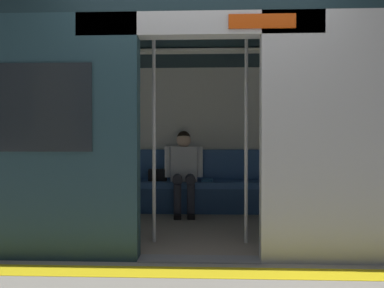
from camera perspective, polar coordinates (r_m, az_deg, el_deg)
The scene contains 9 objects.
ground_plane at distance 3.26m, azimuth 1.13°, elevation -18.13°, with size 60.00×60.00×0.00m, color gray.
platform_edge_strip at distance 2.97m, azimuth 1.02°, elevation -19.95°, with size 8.00×0.24×0.01m, color yellow.
train_car at distance 4.22m, azimuth 0.32°, elevation 6.62°, with size 6.40×2.53×2.26m.
bench_seat at distance 5.15m, azimuth 1.52°, elevation -7.16°, with size 3.03×0.44×0.45m.
person_seated at distance 5.07m, azimuth -1.33°, elevation -3.59°, with size 0.55×0.69×1.18m.
handbag at distance 5.21m, azimuth -5.55°, elevation -4.99°, with size 0.26×0.15×0.17m.
book at distance 5.16m, azimuth 2.46°, elevation -5.82°, with size 0.15×0.22×0.03m, color #26598C.
grab_pole_door at distance 3.63m, azimuth -6.14°, elevation 0.87°, with size 0.04×0.04×2.12m, color silver.
grab_pole_far at distance 3.62m, azimuth 8.70°, elevation 0.86°, with size 0.04×0.04×2.12m, color silver.
Camera 1 is at (-0.05, 3.08, 1.05)m, focal length 33.16 mm.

